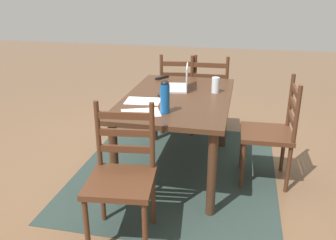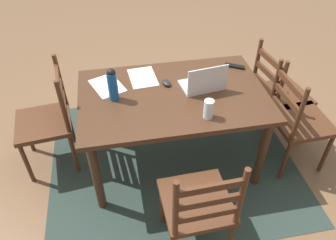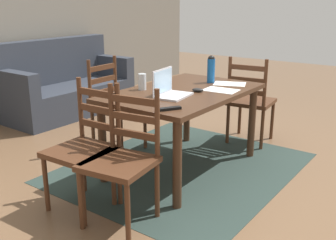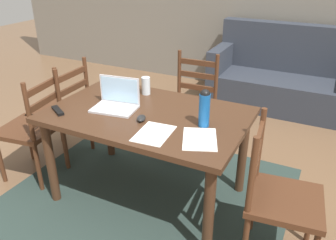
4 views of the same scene
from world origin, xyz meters
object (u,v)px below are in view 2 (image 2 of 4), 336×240
Objects in this scene: laptop at (204,83)px; water_bottle at (113,84)px; chair_left_far at (297,121)px; chair_right_near at (48,121)px; computer_mouse at (166,83)px; chair_left_near at (278,95)px; tv_remote at (234,66)px; chair_far_head at (198,206)px; dining_table at (173,104)px; drinking_glass at (209,109)px.

laptop is 0.70m from water_bottle.
chair_left_far is at bearing 172.02° from water_bottle.
chair_right_near is 1.03m from computer_mouse.
tv_remote is (0.42, -0.10, 0.29)m from chair_left_near.
chair_far_head is 1.05m from water_bottle.
laptop reaches higher than chair_far_head.
tv_remote reaches higher than dining_table.
laptop reaches higher than chair_left_far.
computer_mouse is (-0.42, -0.12, -0.12)m from water_bottle.
chair_right_near is at bearing -22.88° from drinking_glass.
water_bottle is (0.45, -0.02, 0.23)m from dining_table.
dining_table is at bearing -10.50° from chair_left_far.
tv_remote is at bearing -13.65° from chair_left_near.
computer_mouse is at bearing -88.23° from chair_far_head.
laptop is 2.05× the size of tv_remote.
drinking_glass reaches higher than tv_remote.
chair_left_near is 1.43m from chair_far_head.
drinking_glass is 1.44× the size of computer_mouse.
dining_table is 0.50m from water_bottle.
laptop is 0.44m from tv_remote.
water_bottle is 2.63× the size of computer_mouse.
laptop reaches higher than chair_right_near.
chair_far_head is 1.01m from computer_mouse.
dining_table is at bearing 177.83° from water_bottle.
chair_left_near reaches higher than computer_mouse.
tv_remote is (-0.59, -1.12, 0.29)m from chair_far_head.
drinking_glass is (0.82, 0.13, 0.35)m from chair_left_far.
chair_left_far is 1.13m from computer_mouse.
chair_right_near is at bearing -20.98° from computer_mouse.
tv_remote is (-1.61, -0.09, 0.29)m from chair_right_near.
chair_far_head is at bearing 74.20° from computer_mouse.
dining_table is 1.52× the size of chair_right_near.
dining_table is at bearing -34.08° from tv_remote.
dining_table is at bearing 169.33° from chair_right_near.
dining_table is 0.29m from laptop.
water_bottle is 1.83× the size of drinking_glass.
drinking_glass is at bearing 79.95° from laptop.
laptop reaches higher than dining_table.
dining_table is 0.18m from computer_mouse.
chair_left_far is 1.20m from chair_far_head.
dining_table is 5.50× the size of water_bottle.
drinking_glass reaches higher than dining_table.
chair_left_far is at bearing 145.36° from computer_mouse.
chair_far_head is at bearing 90.09° from dining_table.
chair_right_near reaches higher than drinking_glass.
chair_left_near is 0.85m from laptop.
dining_table is 1.05m from chair_left_far.
laptop is 0.30m from computer_mouse.
chair_left_near is 0.52m from tv_remote.
chair_far_head reaches higher than dining_table.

